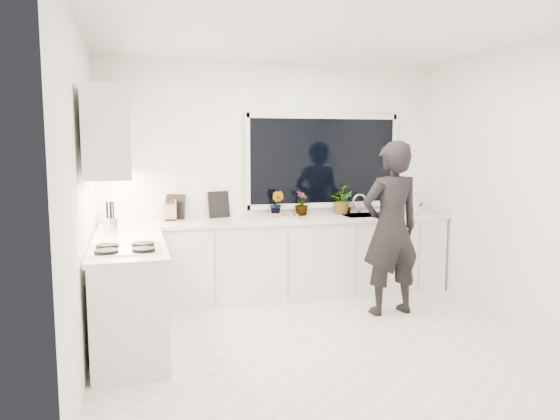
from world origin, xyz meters
name	(u,v)px	position (x,y,z in m)	size (l,w,h in m)	color
floor	(324,342)	(0.00, 0.00, -0.01)	(4.00, 3.50, 0.02)	beige
wall_back	(274,178)	(0.00, 1.76, 1.35)	(4.00, 0.02, 2.70)	white
wall_left	(80,198)	(-2.01, 0.00, 1.35)	(0.02, 3.50, 2.70)	white
wall_right	(521,187)	(2.01, 0.00, 1.35)	(0.02, 3.50, 2.70)	white
ceiling	(327,30)	(0.00, 0.00, 2.71)	(4.00, 3.50, 0.02)	white
window	(323,161)	(0.60, 1.73, 1.55)	(1.80, 0.02, 1.00)	black
base_cabinets_back	(281,260)	(0.00, 1.45, 0.44)	(3.92, 0.58, 0.88)	white
base_cabinets_left	(130,297)	(-1.67, 0.35, 0.44)	(0.58, 1.60, 0.88)	white
countertop_back	(281,220)	(0.00, 1.44, 0.90)	(3.94, 0.62, 0.04)	silver
countertop_left	(128,245)	(-1.67, 0.35, 0.90)	(0.62, 1.60, 0.04)	silver
upper_cabinets	(110,134)	(-1.79, 0.70, 1.85)	(0.34, 2.10, 0.70)	white
sink	(366,219)	(1.05, 1.45, 0.87)	(0.58, 0.42, 0.14)	silver
faucet	(360,204)	(1.05, 1.65, 1.03)	(0.03, 0.03, 0.22)	silver
stovetop	(125,249)	(-1.69, 0.00, 0.94)	(0.56, 0.48, 0.03)	black
person	(391,228)	(0.93, 0.58, 0.89)	(0.65, 0.43, 1.79)	black
pizza_tray	(280,217)	(-0.01, 1.42, 0.94)	(0.43, 0.32, 0.03)	silver
pizza	(280,216)	(-0.01, 1.42, 0.95)	(0.39, 0.28, 0.01)	red
watering_can	(411,206)	(1.73, 1.61, 0.98)	(0.14, 0.14, 0.13)	#162FD0
paper_towel_roll	(110,211)	(-1.85, 1.55, 1.05)	(0.11, 0.11, 0.26)	white
knife_block	(170,211)	(-1.22, 1.59, 1.03)	(0.13, 0.10, 0.22)	#A47F4C
utensil_crock	(111,226)	(-1.82, 0.80, 1.00)	(0.13, 0.13, 0.16)	silver
picture_frame_large	(175,207)	(-1.16, 1.69, 1.06)	(0.22, 0.02, 0.28)	black
picture_frame_small	(219,204)	(-0.67, 1.69, 1.07)	(0.25, 0.02, 0.30)	black
herb_plants	(326,201)	(0.60, 1.61, 1.08)	(1.04, 0.33, 0.34)	#26662D
soap_bottles	(415,205)	(1.60, 1.30, 1.04)	(0.16, 0.14, 0.27)	#D8BF66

